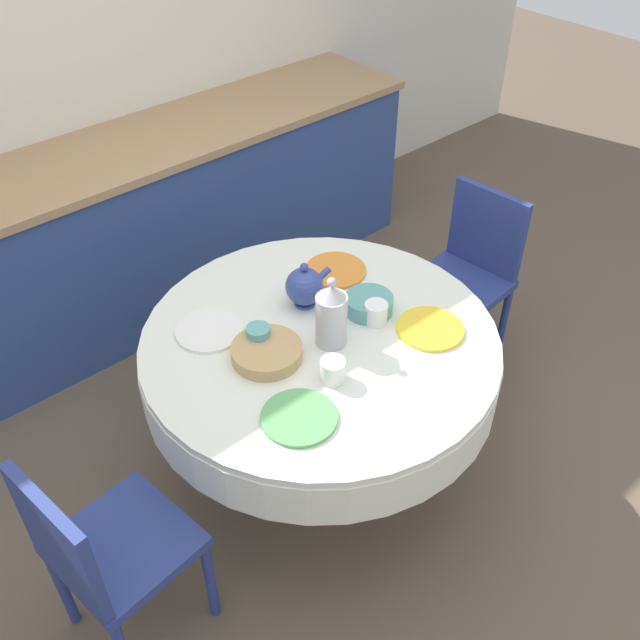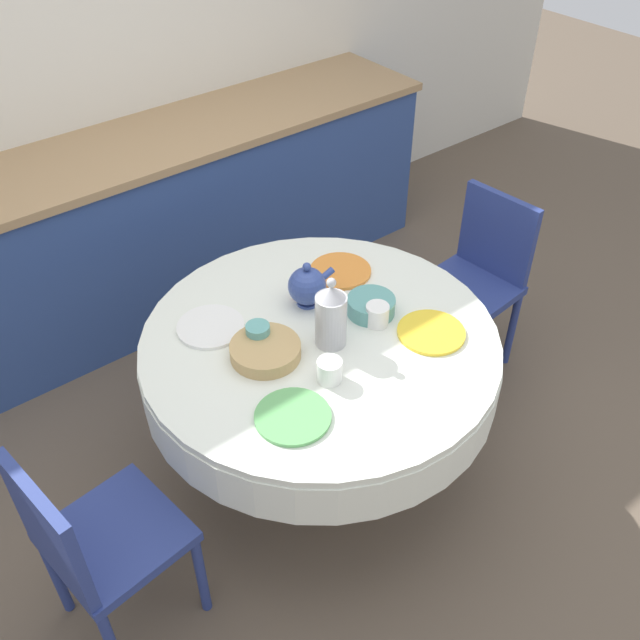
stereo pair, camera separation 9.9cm
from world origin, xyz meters
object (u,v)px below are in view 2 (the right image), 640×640
object	(u,v)px
coffee_carafe	(331,316)
teapot	(307,286)
chair_right	(93,541)
chair_left	(477,275)

from	to	relation	value
coffee_carafe	teapot	bearing A→B (deg)	72.61
chair_right	coffee_carafe	distance (m)	1.07
chair_right	chair_left	bearing A→B (deg)	89.07
chair_left	coffee_carafe	distance (m)	1.06
teapot	coffee_carafe	bearing A→B (deg)	-107.39
chair_right	teapot	xyz separation A→B (m)	(1.09, 0.31, 0.31)
chair_left	teapot	xyz separation A→B (m)	(-0.92, 0.10, 0.31)
coffee_carafe	teapot	xyz separation A→B (m)	(0.07, 0.23, -0.04)
chair_right	teapot	distance (m)	1.17
chair_right	teapot	world-z (taller)	teapot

